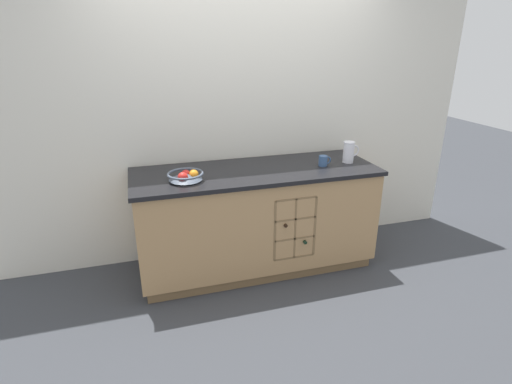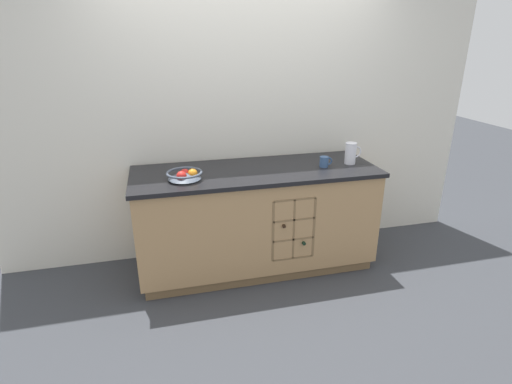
% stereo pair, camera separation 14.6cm
% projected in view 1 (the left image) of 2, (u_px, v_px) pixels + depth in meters
% --- Properties ---
extents(ground_plane, '(14.00, 14.00, 0.00)m').
position_uv_depth(ground_plane, '(256.00, 264.00, 3.64)').
color(ground_plane, '#383A3F').
extents(back_wall, '(4.40, 0.06, 2.55)m').
position_uv_depth(back_wall, '(243.00, 117.00, 3.56)').
color(back_wall, silver).
rests_on(back_wall, ground_plane).
extents(kitchen_island, '(2.04, 0.74, 0.91)m').
position_uv_depth(kitchen_island, '(256.00, 219.00, 3.48)').
color(kitchen_island, brown).
rests_on(kitchen_island, ground_plane).
extents(fruit_bowl, '(0.28, 0.28, 0.08)m').
position_uv_depth(fruit_bowl, '(186.00, 176.00, 3.04)').
color(fruit_bowl, '#4C5666').
rests_on(fruit_bowl, kitchen_island).
extents(white_pitcher, '(0.15, 0.10, 0.19)m').
position_uv_depth(white_pitcher, '(349.00, 152.00, 3.48)').
color(white_pitcher, white).
rests_on(white_pitcher, kitchen_island).
extents(ceramic_mug, '(0.11, 0.07, 0.09)m').
position_uv_depth(ceramic_mug, '(323.00, 161.00, 3.40)').
color(ceramic_mug, '#385684').
rests_on(ceramic_mug, kitchen_island).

